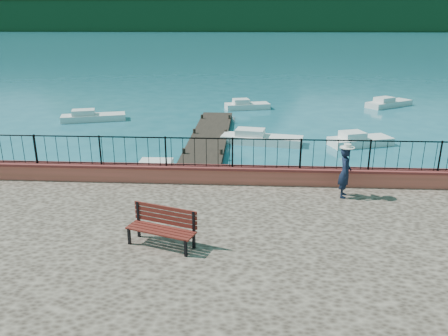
# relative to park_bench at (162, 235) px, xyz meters

# --- Properties ---
(ground) EXTENTS (2000.00, 2000.00, 0.00)m
(ground) POSITION_rel_park_bench_xyz_m (1.80, 0.67, -1.49)
(ground) COLOR #19596B
(ground) RESTS_ON ground
(parapet) EXTENTS (28.00, 0.46, 0.58)m
(parapet) POSITION_rel_park_bench_xyz_m (1.80, 4.37, 0.00)
(parapet) COLOR #CD544A
(parapet) RESTS_ON promenade
(railing) EXTENTS (27.00, 0.05, 0.95)m
(railing) POSITION_rel_park_bench_xyz_m (1.80, 4.37, 0.77)
(railing) COLOR black
(railing) RESTS_ON parapet
(dock) EXTENTS (2.00, 16.00, 0.30)m
(dock) POSITION_rel_park_bench_xyz_m (-0.20, 12.67, -1.34)
(dock) COLOR #2D231C
(dock) RESTS_ON ground
(far_forest) EXTENTS (900.00, 60.00, 18.00)m
(far_forest) POSITION_rel_park_bench_xyz_m (1.80, 300.67, 7.51)
(far_forest) COLOR black
(far_forest) RESTS_ON ground
(foothills) EXTENTS (900.00, 120.00, 44.00)m
(foothills) POSITION_rel_park_bench_xyz_m (1.80, 360.67, 20.51)
(foothills) COLOR black
(foothills) RESTS_ON ground
(companion_hill) EXTENTS (448.00, 384.00, 180.00)m
(companion_hill) POSITION_rel_park_bench_xyz_m (221.80, 560.67, -1.49)
(companion_hill) COLOR #142D23
(companion_hill) RESTS_ON ground
(park_bench) EXTENTS (1.78, 1.08, 0.94)m
(park_bench) POSITION_rel_park_bench_xyz_m (0.00, 0.00, 0.00)
(park_bench) COLOR black
(park_bench) RESTS_ON promenade
(person) EXTENTS (0.48, 0.63, 1.56)m
(person) POSITION_rel_park_bench_xyz_m (4.96, 3.41, 0.49)
(person) COLOR black
(person) RESTS_ON promenade
(hat) EXTENTS (0.44, 0.44, 0.12)m
(hat) POSITION_rel_park_bench_xyz_m (4.96, 3.41, 1.33)
(hat) COLOR silver
(hat) RESTS_ON person
(boat_0) EXTENTS (3.88, 1.38, 0.80)m
(boat_0) POSITION_rel_park_bench_xyz_m (-1.29, 7.96, -1.09)
(boat_0) COLOR silver
(boat_0) RESTS_ON ground
(boat_1) EXTENTS (4.51, 2.02, 0.80)m
(boat_1) POSITION_rel_park_bench_xyz_m (2.72, 13.79, -1.09)
(boat_1) COLOR silver
(boat_1) RESTS_ON ground
(boat_2) EXTENTS (3.57, 2.29, 0.80)m
(boat_2) POSITION_rel_park_bench_xyz_m (7.98, 13.76, -1.09)
(boat_2) COLOR silver
(boat_2) RESTS_ON ground
(boat_3) EXTENTS (4.33, 2.47, 0.80)m
(boat_3) POSITION_rel_park_bench_xyz_m (-8.41, 18.89, -1.09)
(boat_3) COLOR silver
(boat_3) RESTS_ON ground
(boat_4) EXTENTS (3.53, 2.09, 0.80)m
(boat_4) POSITION_rel_park_bench_xyz_m (1.83, 23.67, -1.09)
(boat_4) COLOR silver
(boat_4) RESTS_ON ground
(boat_5) EXTENTS (4.04, 3.40, 0.80)m
(boat_5) POSITION_rel_park_bench_xyz_m (12.87, 25.35, -1.09)
(boat_5) COLOR silver
(boat_5) RESTS_ON ground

